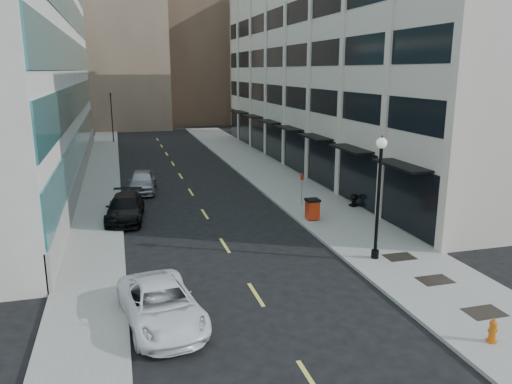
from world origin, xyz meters
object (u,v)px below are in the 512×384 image
car_white_van (161,305)px  car_black_pickup (125,208)px  traffic_signal (110,96)px  car_silver_sedan (142,181)px  fire_hydrant (493,331)px  lamppost (379,187)px  trash_bin (312,208)px  sign_post (302,184)px  urn_planter (354,199)px

car_white_van → car_black_pickup: car_black_pickup is taller
traffic_signal → car_black_pickup: traffic_signal is taller
car_white_van → car_silver_sedan: bearing=80.8°
traffic_signal → car_white_van: 47.68m
traffic_signal → car_white_van: bearing=-88.0°
fire_hydrant → lamppost: lamppost is taller
trash_bin → lamppost: size_ratio=0.21×
fire_hydrant → lamppost: bearing=97.8°
traffic_signal → car_white_van: traffic_signal is taller
traffic_signal → car_silver_sedan: bearing=-85.6°
trash_bin → sign_post: size_ratio=0.57×
lamppost → sign_post: size_ratio=2.64×
car_black_pickup → traffic_signal: bearing=97.1°
trash_bin → urn_planter: (3.72, 2.05, -0.19)m
traffic_signal → car_white_van: size_ratio=1.32×
fire_hydrant → trash_bin: trash_bin is taller
sign_post → car_black_pickup: bearing=154.7°
traffic_signal → car_silver_sedan: 27.52m
trash_bin → car_white_van: bearing=-134.0°
urn_planter → car_black_pickup: bearing=174.9°
traffic_signal → trash_bin: 39.34m
car_black_pickup → trash_bin: size_ratio=4.13×
fire_hydrant → trash_bin: size_ratio=0.66×
trash_bin → urn_planter: bearing=29.0°
lamppost → urn_planter: 9.73m
fire_hydrant → urn_planter: size_ratio=1.03×
car_silver_sedan → urn_planter: (13.03, -8.29, -0.17)m
car_white_van → sign_post: (10.26, 13.20, 0.85)m
fire_hydrant → trash_bin: (-0.52, 14.44, 0.27)m
car_silver_sedan → traffic_signal: bearing=100.7°
car_silver_sedan → sign_post: size_ratio=2.15×
fire_hydrant → sign_post: bearing=97.8°
car_white_van → urn_planter: bearing=34.0°
traffic_signal → lamppost: 45.63m
fire_hydrant → sign_post: sign_post is taller
car_silver_sedan → sign_post: bearing=-29.8°
car_white_van → trash_bin: bearing=37.9°
traffic_signal → car_silver_sedan: size_ratio=1.47×
car_black_pickup → lamppost: lamppost is taller
trash_bin → urn_planter: size_ratio=1.56×
sign_post → traffic_signal: bearing=84.9°
trash_bin → lamppost: bearing=-85.5°
trash_bin → car_silver_sedan: bearing=132.1°
car_white_van → car_silver_sedan: size_ratio=1.11×
lamppost → sign_post: 10.01m
fire_hydrant → car_silver_sedan: bearing=119.4°
car_silver_sedan → trash_bin: 13.92m
trash_bin → sign_post: 3.28m
trash_bin → urn_planter: trash_bin is taller
car_black_pickup → urn_planter: bearing=0.8°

